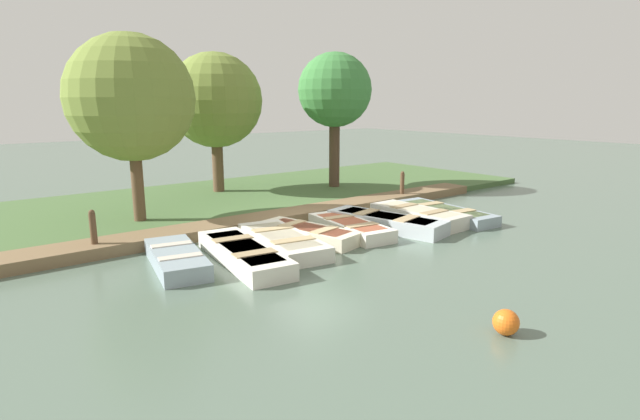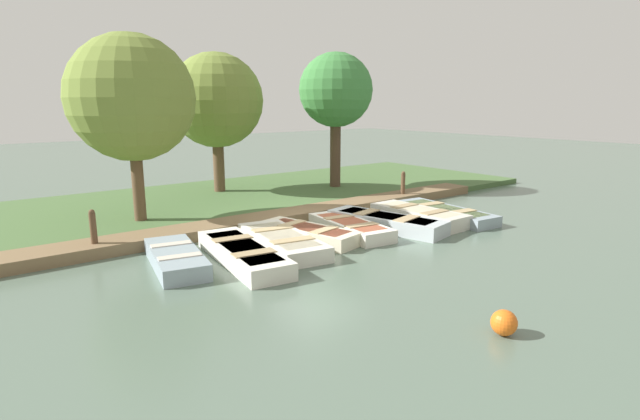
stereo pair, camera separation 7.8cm
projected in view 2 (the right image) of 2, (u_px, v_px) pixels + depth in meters
name	position (u px, v px, depth m)	size (l,w,h in m)	color
ground_plane	(319.00, 228.00, 14.35)	(80.00, 80.00, 0.00)	#566B5B
shore_bank	(235.00, 199.00, 18.18)	(8.00, 24.00, 0.21)	#476638
dock_walkway	(292.00, 215.00, 15.35)	(1.08, 16.30, 0.29)	brown
rowboat_0	(176.00, 258.00, 11.01)	(2.84, 1.51, 0.39)	#8C9EA8
rowboat_1	(243.00, 253.00, 11.32)	(3.63, 1.50, 0.40)	silver
rowboat_2	(282.00, 241.00, 12.33)	(3.35, 1.69, 0.39)	silver
rowboat_3	(308.00, 233.00, 13.12)	(3.04, 1.59, 0.38)	beige
rowboat_4	(350.00, 227.00, 13.77)	(3.01, 1.40, 0.37)	silver
rowboat_5	(386.00, 222.00, 14.24)	(3.63, 1.76, 0.42)	#B2BCC1
rowboat_6	(419.00, 215.00, 15.04)	(3.08, 1.11, 0.43)	beige
rowboat_7	(445.00, 213.00, 15.62)	(3.57, 1.40, 0.35)	#8C9EA8
mooring_post_near	(94.00, 232.00, 11.74)	(0.15, 0.15, 1.11)	brown
mooring_post_far	(403.00, 186.00, 18.11)	(0.15, 0.15, 1.11)	brown
buoy	(504.00, 323.00, 7.75)	(0.41, 0.41, 0.41)	orange
park_tree_far_left	(131.00, 98.00, 13.74)	(3.49, 3.49, 5.42)	brown
park_tree_left	(216.00, 101.00, 18.46)	(3.49, 3.49, 5.37)	brown
park_tree_center	(336.00, 91.00, 19.47)	(2.89, 2.89, 5.47)	#4C3828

